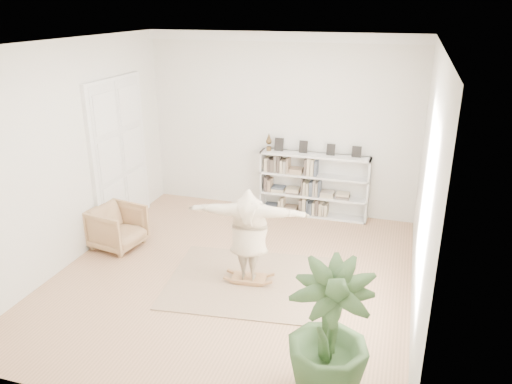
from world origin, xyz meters
TOP-DOWN VIEW (x-y plane):
  - floor at (0.00, 0.00)m, footprint 6.00×6.00m
  - room_shell at (0.00, 2.94)m, footprint 6.00×6.00m
  - doors at (-2.70, 1.30)m, footprint 0.09×1.78m
  - bookshelf at (0.74, 2.82)m, footprint 2.20×0.35m
  - armchair at (-2.30, 0.38)m, footprint 0.95×0.93m
  - rug at (0.31, -0.11)m, footprint 2.72×2.29m
  - rocker_board at (0.31, -0.11)m, footprint 0.56×0.38m
  - person at (0.31, -0.11)m, footprint 1.86×0.71m
  - houseplant at (1.85, -2.11)m, footprint 0.91×0.91m

SIDE VIEW (x-z plane):
  - floor at x=0.00m, z-range 0.00..0.00m
  - rug at x=0.31m, z-range 0.00..0.02m
  - rocker_board at x=0.31m, z-range 0.01..0.13m
  - armchair at x=-2.30m, z-range 0.00..0.75m
  - bookshelf at x=0.74m, z-range -0.18..1.46m
  - houseplant at x=1.85m, z-range 0.00..1.62m
  - person at x=0.31m, z-range 0.13..1.61m
  - doors at x=-2.70m, z-range -0.06..2.86m
  - room_shell at x=0.00m, z-range 0.51..6.51m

